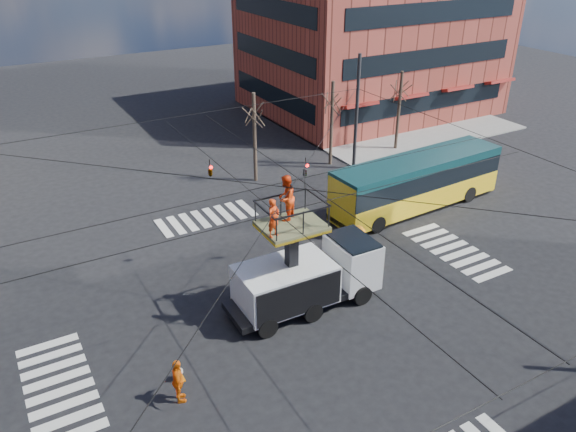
{
  "coord_description": "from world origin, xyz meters",
  "views": [
    {
      "loc": [
        -10.27,
        -17.9,
        15.27
      ],
      "look_at": [
        1.4,
        2.72,
        3.03
      ],
      "focal_mm": 35.0,
      "sensor_mm": 36.0,
      "label": 1
    }
  ],
  "objects_px": {
    "flagger": "(358,243)",
    "utility_truck": "(307,265)",
    "city_bus": "(417,181)",
    "traffic_cone": "(179,373)",
    "worker_ground": "(178,381)"
  },
  "relations": [
    {
      "from": "utility_truck",
      "to": "worker_ground",
      "type": "xyz_separation_m",
      "value": [
        -7.03,
        -2.77,
        -1.13
      ]
    },
    {
      "from": "city_bus",
      "to": "worker_ground",
      "type": "bearing_deg",
      "value": -158.99
    },
    {
      "from": "worker_ground",
      "to": "flagger",
      "type": "relative_size",
      "value": 0.94
    },
    {
      "from": "city_bus",
      "to": "traffic_cone",
      "type": "height_order",
      "value": "city_bus"
    },
    {
      "from": "worker_ground",
      "to": "flagger",
      "type": "xyz_separation_m",
      "value": [
        11.27,
        4.75,
        0.06
      ]
    },
    {
      "from": "city_bus",
      "to": "traffic_cone",
      "type": "bearing_deg",
      "value": -161.35
    },
    {
      "from": "utility_truck",
      "to": "traffic_cone",
      "type": "xyz_separation_m",
      "value": [
        -6.7,
        -1.77,
        -1.72
      ]
    },
    {
      "from": "worker_ground",
      "to": "flagger",
      "type": "bearing_deg",
      "value": -53.16
    },
    {
      "from": "flagger",
      "to": "utility_truck",
      "type": "bearing_deg",
      "value": -65.41
    },
    {
      "from": "city_bus",
      "to": "flagger",
      "type": "bearing_deg",
      "value": -156.99
    },
    {
      "from": "city_bus",
      "to": "traffic_cone",
      "type": "distance_m",
      "value": 18.92
    },
    {
      "from": "utility_truck",
      "to": "traffic_cone",
      "type": "distance_m",
      "value": 7.14
    },
    {
      "from": "traffic_cone",
      "to": "worker_ground",
      "type": "distance_m",
      "value": 1.2
    },
    {
      "from": "traffic_cone",
      "to": "worker_ground",
      "type": "relative_size",
      "value": 0.36
    },
    {
      "from": "utility_truck",
      "to": "city_bus",
      "type": "relative_size",
      "value": 0.61
    }
  ]
}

